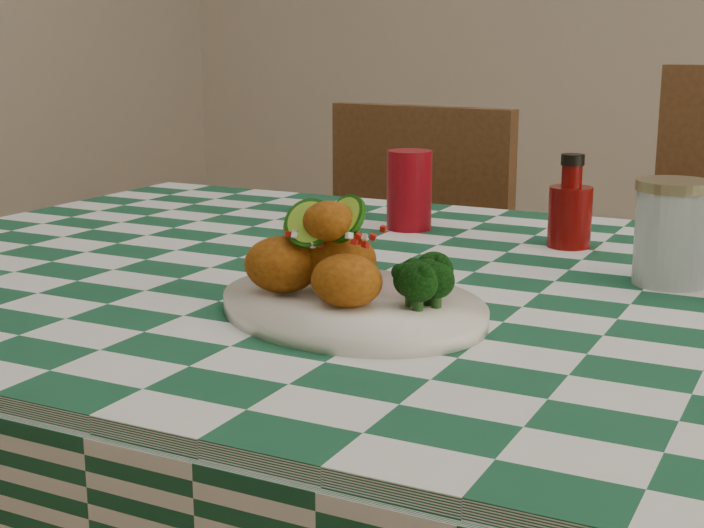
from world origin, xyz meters
The scene contains 7 objects.
plate centered at (-0.05, -0.18, 0.80)m, with size 0.32×0.25×0.02m, color white, non-canonical shape.
fried_chicken_pile centered at (-0.07, -0.18, 0.85)m, with size 0.16×0.12×0.10m, color #A55810, non-canonical shape.
broccoli_side centered at (0.02, -0.16, 0.83)m, with size 0.07×0.07×0.05m, color black, non-canonical shape.
red_tumbler centered at (-0.19, 0.29, 0.85)m, with size 0.07×0.07×0.12m, color maroon.
ketchup_bottle centered at (0.07, 0.27, 0.85)m, with size 0.06×0.06×0.13m, color #610604, non-canonical shape.
mason_jar centered at (0.23, 0.11, 0.85)m, with size 0.09×0.09×0.12m, color #B2BCBA, non-canonical shape.
wooden_chair_left centered at (-0.43, 0.67, 0.47)m, with size 0.42×0.44×0.93m, color #472814, non-canonical shape.
Camera 1 is at (0.40, -1.06, 1.07)m, focal length 50.00 mm.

